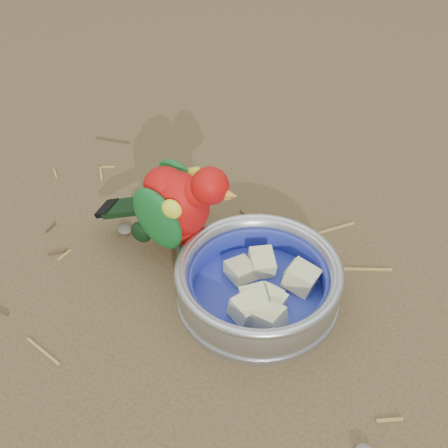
% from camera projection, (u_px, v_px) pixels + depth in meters
% --- Properties ---
extents(ground, '(60.00, 60.00, 0.00)m').
position_uv_depth(ground, '(266.00, 330.00, 0.79)').
color(ground, brown).
extents(food_bowl, '(0.21, 0.21, 0.02)m').
position_uv_depth(food_bowl, '(258.00, 296.00, 0.82)').
color(food_bowl, '#B2B2BA').
rests_on(food_bowl, ground).
extents(bowl_wall, '(0.21, 0.21, 0.04)m').
position_uv_depth(bowl_wall, '(258.00, 281.00, 0.80)').
color(bowl_wall, '#B2B2BA').
rests_on(bowl_wall, food_bowl).
extents(fruit_wedges, '(0.13, 0.13, 0.03)m').
position_uv_depth(fruit_wedges, '(258.00, 284.00, 0.81)').
color(fruit_wedges, beige).
rests_on(fruit_wedges, food_bowl).
extents(lory_parrot, '(0.20, 0.10, 0.16)m').
position_uv_depth(lory_parrot, '(178.00, 212.00, 0.84)').
color(lory_parrot, '#BE0C0B').
rests_on(lory_parrot, ground).
extents(ground_debris, '(0.90, 0.80, 0.01)m').
position_uv_depth(ground_debris, '(258.00, 291.00, 0.84)').
color(ground_debris, '#AD8B46').
rests_on(ground_debris, ground).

